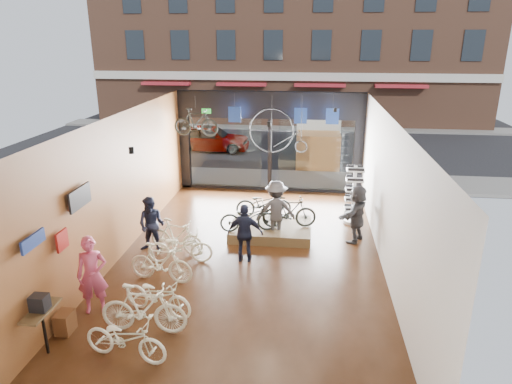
% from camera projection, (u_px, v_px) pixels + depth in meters
% --- Properties ---
extents(ground_plane, '(7.00, 12.00, 0.04)m').
position_uv_depth(ground_plane, '(249.00, 260.00, 12.30)').
color(ground_plane, black).
rests_on(ground_plane, ground).
extents(ceiling, '(7.00, 12.00, 0.04)m').
position_uv_depth(ceiling, '(249.00, 118.00, 11.06)').
color(ceiling, black).
rests_on(ceiling, ground).
extents(wall_left, '(0.04, 12.00, 3.80)m').
position_uv_depth(wall_left, '(118.00, 188.00, 12.08)').
color(wall_left, brown).
rests_on(wall_left, ground).
extents(wall_right, '(0.04, 12.00, 3.80)m').
position_uv_depth(wall_right, '(390.00, 198.00, 11.29)').
color(wall_right, beige).
rests_on(wall_right, ground).
extents(wall_back, '(7.00, 0.04, 3.80)m').
position_uv_depth(wall_back, '(188.00, 339.00, 6.02)').
color(wall_back, beige).
rests_on(wall_back, ground).
extents(storefront, '(7.00, 0.26, 3.80)m').
position_uv_depth(storefront, '(270.00, 142.00, 17.32)').
color(storefront, black).
rests_on(storefront, ground).
extents(exit_sign, '(0.35, 0.06, 0.18)m').
position_uv_depth(exit_sign, '(206.00, 111.00, 17.11)').
color(exit_sign, '#198C26').
rests_on(exit_sign, storefront).
extents(street_road, '(30.00, 18.00, 0.02)m').
position_uv_depth(street_road, '(284.00, 141.00, 26.40)').
color(street_road, black).
rests_on(street_road, ground).
extents(sidewalk_near, '(30.00, 2.40, 0.12)m').
position_uv_depth(sidewalk_near, '(272.00, 179.00, 19.04)').
color(sidewalk_near, slate).
rests_on(sidewalk_near, ground).
extents(sidewalk_far, '(30.00, 2.00, 0.12)m').
position_uv_depth(sidewalk_far, '(287.00, 127.00, 30.13)').
color(sidewalk_far, slate).
rests_on(sidewalk_far, ground).
extents(opposite_building, '(26.00, 5.00, 14.00)m').
position_uv_depth(opposite_building, '(292.00, 16.00, 30.25)').
color(opposite_building, brown).
rests_on(opposite_building, ground).
extents(street_car, '(4.13, 1.66, 1.41)m').
position_uv_depth(street_car, '(210.00, 138.00, 23.76)').
color(street_car, gray).
rests_on(street_car, street_road).
extents(box_truck, '(2.00, 6.00, 2.36)m').
position_uv_depth(box_truck, '(318.00, 135.00, 22.04)').
color(box_truck, silver).
rests_on(box_truck, street_road).
extents(floor_bike_0, '(1.73, 0.85, 0.87)m').
position_uv_depth(floor_bike_0, '(125.00, 338.00, 8.37)').
color(floor_bike_0, white).
rests_on(floor_bike_0, ground_plane).
extents(floor_bike_1, '(1.78, 0.52, 1.07)m').
position_uv_depth(floor_bike_1, '(144.00, 309.00, 9.11)').
color(floor_bike_1, white).
rests_on(floor_bike_1, ground_plane).
extents(floor_bike_2, '(1.75, 1.02, 0.87)m').
position_uv_depth(floor_bike_2, '(158.00, 295.00, 9.77)').
color(floor_bike_2, white).
rests_on(floor_bike_2, ground_plane).
extents(floor_bike_3, '(1.69, 0.69, 0.98)m').
position_uv_depth(floor_bike_3, '(161.00, 263.00, 11.06)').
color(floor_bike_3, white).
rests_on(floor_bike_3, ground_plane).
extents(floor_bike_4, '(1.78, 0.81, 0.90)m').
position_uv_depth(floor_bike_4, '(180.00, 247.00, 12.00)').
color(floor_bike_4, white).
rests_on(floor_bike_4, ground_plane).
extents(floor_bike_5, '(1.71, 0.88, 0.99)m').
position_uv_depth(floor_bike_5, '(176.00, 236.00, 12.51)').
color(floor_bike_5, white).
rests_on(floor_bike_5, ground_plane).
extents(display_platform, '(2.40, 1.80, 0.30)m').
position_uv_depth(display_platform, '(271.00, 229.00, 13.83)').
color(display_platform, '#4B3722').
rests_on(display_platform, ground_plane).
extents(display_bike_left, '(1.74, 0.94, 0.87)m').
position_uv_depth(display_bike_left, '(248.00, 217.00, 13.22)').
color(display_bike_left, black).
rests_on(display_bike_left, display_platform).
extents(display_bike_mid, '(1.65, 0.71, 0.96)m').
position_uv_depth(display_bike_mid, '(289.00, 212.00, 13.46)').
color(display_bike_mid, black).
rests_on(display_bike_mid, display_platform).
extents(display_bike_right, '(1.80, 0.86, 0.91)m').
position_uv_depth(display_bike_right, '(264.00, 204.00, 14.23)').
color(display_bike_right, black).
rests_on(display_bike_right, display_platform).
extents(customer_0, '(0.74, 0.60, 1.75)m').
position_uv_depth(customer_0, '(92.00, 275.00, 9.71)').
color(customer_0, '#CC4C72').
rests_on(customer_0, ground_plane).
extents(customer_1, '(0.82, 0.67, 1.58)m').
position_uv_depth(customer_1, '(152.00, 225.00, 12.53)').
color(customer_1, '#161C33').
rests_on(customer_1, ground_plane).
extents(customer_2, '(0.95, 0.42, 1.60)m').
position_uv_depth(customer_2, '(245.00, 233.00, 11.98)').
color(customer_2, '#161C33').
rests_on(customer_2, ground_plane).
extents(customer_3, '(1.25, 0.87, 1.77)m').
position_uv_depth(customer_3, '(276.00, 210.00, 13.32)').
color(customer_3, '#3F3F44').
rests_on(customer_3, ground_plane).
extents(customer_5, '(1.17, 1.64, 1.71)m').
position_uv_depth(customer_5, '(357.00, 214.00, 13.15)').
color(customer_5, '#3F3F44').
rests_on(customer_5, ground_plane).
extents(sunglasses_rack, '(0.62, 0.54, 1.89)m').
position_uv_depth(sunglasses_rack, '(354.00, 195.00, 14.45)').
color(sunglasses_rack, white).
rests_on(sunglasses_rack, ground_plane).
extents(wall_merch, '(0.40, 2.40, 2.60)m').
position_uv_depth(wall_merch, '(55.00, 272.00, 8.97)').
color(wall_merch, navy).
rests_on(wall_merch, wall_left).
extents(penny_farthing, '(1.99, 0.06, 1.60)m').
position_uv_depth(penny_farthing, '(281.00, 132.00, 16.07)').
color(penny_farthing, black).
rests_on(penny_farthing, ceiling).
extents(hung_bike, '(1.62, 0.61, 0.95)m').
position_uv_depth(hung_bike, '(196.00, 122.00, 15.57)').
color(hung_bike, black).
rests_on(hung_bike, ceiling).
extents(jersey_left, '(0.45, 0.03, 0.55)m').
position_uv_depth(jersey_left, '(235.00, 115.00, 16.34)').
color(jersey_left, '#1E3F99').
rests_on(jersey_left, ceiling).
extents(jersey_mid, '(0.45, 0.03, 0.55)m').
position_uv_depth(jersey_mid, '(301.00, 116.00, 16.07)').
color(jersey_mid, '#1E3F99').
rests_on(jersey_mid, ceiling).
extents(jersey_right, '(0.45, 0.03, 0.55)m').
position_uv_depth(jersey_right, '(332.00, 116.00, 15.95)').
color(jersey_right, '#1E3F99').
rests_on(jersey_right, ceiling).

